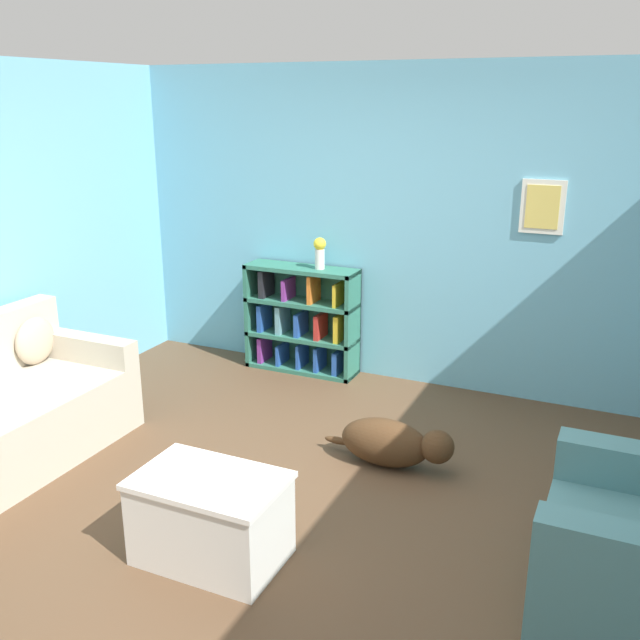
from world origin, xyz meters
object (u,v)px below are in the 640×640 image
(dog, at_px, (392,443))
(coffee_table, at_px, (211,516))
(bookshelf, at_px, (302,320))
(vase, at_px, (320,251))

(dog, bearing_deg, coffee_table, -112.06)
(coffee_table, relative_size, dog, 0.84)
(bookshelf, bearing_deg, dog, -45.82)
(dog, bearing_deg, vase, 130.43)
(vase, bearing_deg, coffee_table, -77.52)
(vase, bearing_deg, dog, -49.57)
(bookshelf, xyz_separation_m, vase, (0.18, -0.02, 0.63))
(bookshelf, height_order, dog, bookshelf)
(dog, bearing_deg, bookshelf, 134.18)
(bookshelf, height_order, vase, vase)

